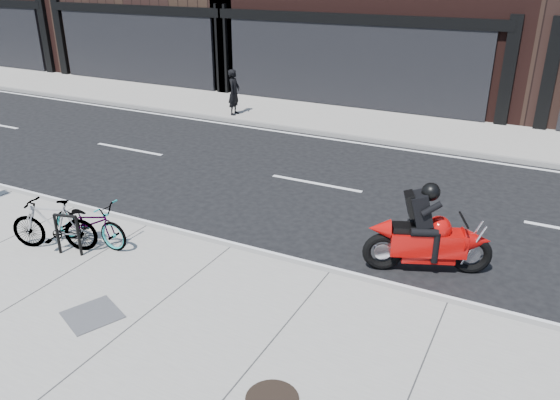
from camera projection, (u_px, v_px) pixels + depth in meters
The scene contains 10 objects.
ground at pixel (279, 214), 11.90m from camera, with size 120.00×120.00×0.00m, color black.
sidewalk_near at pixel (119, 340), 7.79m from camera, with size 60.00×6.00×0.13m, color gray.
sidewalk_far at pixel (385, 125), 18.20m from camera, with size 60.00×3.50×0.13m, color gray.
bike_rack at pixel (67, 231), 9.79m from camera, with size 0.46×0.17×0.80m.
bicycle_front at pixel (90, 222), 10.17m from camera, with size 0.59×1.70×0.89m, color gray.
bicycle_rear at pixel (54, 224), 9.97m from camera, with size 0.47×1.66×1.00m, color gray.
motorcycle at pixel (434, 236), 9.41m from camera, with size 2.13×1.13×1.68m.
pedestrian at pixel (234, 92), 18.99m from camera, with size 0.57×0.38×1.57m, color black.
manhole_cover at pixel (272, 399), 6.63m from camera, with size 0.66×0.66×0.01m, color black.
utility_grate at pixel (92, 315), 8.22m from camera, with size 0.75×0.75×0.01m, color #49494B.
Camera 1 is at (4.96, -9.60, 4.99)m, focal length 35.00 mm.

